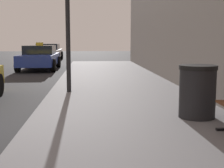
% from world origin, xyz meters
% --- Properties ---
extents(sidewalk, '(4.00, 32.00, 0.15)m').
position_xyz_m(sidewalk, '(4.00, 0.00, 0.07)').
color(sidewalk, slate).
rests_on(sidewalk, ground_plane).
extents(trash_bin, '(0.68, 0.68, 0.96)m').
position_xyz_m(trash_bin, '(5.06, 0.30, 0.63)').
color(trash_bin, black).
rests_on(trash_bin, sidewalk).
extents(car_blue, '(1.94, 4.10, 1.43)m').
position_xyz_m(car_blue, '(0.47, 11.76, 0.65)').
color(car_blue, '#233899').
rests_on(car_blue, ground_plane).
extents(car_white, '(2.02, 4.27, 1.27)m').
position_xyz_m(car_white, '(-0.07, 19.47, 0.65)').
color(car_white, white).
rests_on(car_white, ground_plane).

